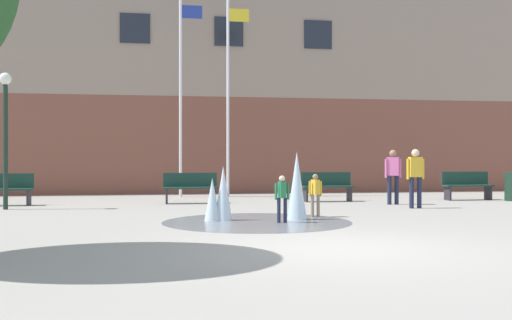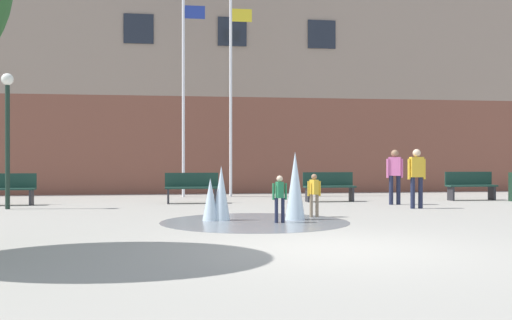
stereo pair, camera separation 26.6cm
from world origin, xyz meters
The scene contains 14 objects.
ground_plane centered at (0.00, 0.00, 0.00)m, with size 100.00×100.00×0.00m, color #9E998E.
library_building centered at (0.00, 17.07, 4.10)m, with size 36.00×6.05×8.20m.
splash_fountain centered at (-0.53, 4.17, 0.53)m, with size 4.00×4.00×1.49m.
park_bench_far_left centered at (-6.99, 9.34, 0.48)m, with size 1.60×0.44×0.91m.
park_bench_under_left_flagpole centered at (-1.71, 9.32, 0.48)m, with size 1.60×0.44×0.91m.
park_bench_under_right_flagpole centered at (2.53, 9.43, 0.48)m, with size 1.60×0.44×0.91m.
park_bench_far_right centered at (7.19, 9.36, 0.48)m, with size 1.60×0.44×0.91m.
teen_by_trashcan centered at (4.09, 7.94, 0.93)m, with size 0.50×0.34×1.59m.
child_with_pink_shirt centered at (0.89, 4.69, 0.58)m, with size 0.31×0.24×0.99m.
adult_watching centered at (4.17, 6.58, 0.93)m, with size 0.50×0.21×1.59m.
child_running centered at (-0.12, 3.61, 0.58)m, with size 0.31×0.22×0.99m.
flagpole_left centered at (-1.86, 12.29, 3.77)m, with size 0.80×0.10×7.06m.
flagpole_right centered at (-0.21, 12.29, 3.74)m, with size 0.80×0.10×7.00m.
lamp_post_left_lane centered at (-6.61, 7.96, 2.37)m, with size 0.32×0.32×3.59m.
Camera 1 is at (-2.67, -8.57, 1.35)m, focal length 42.00 mm.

